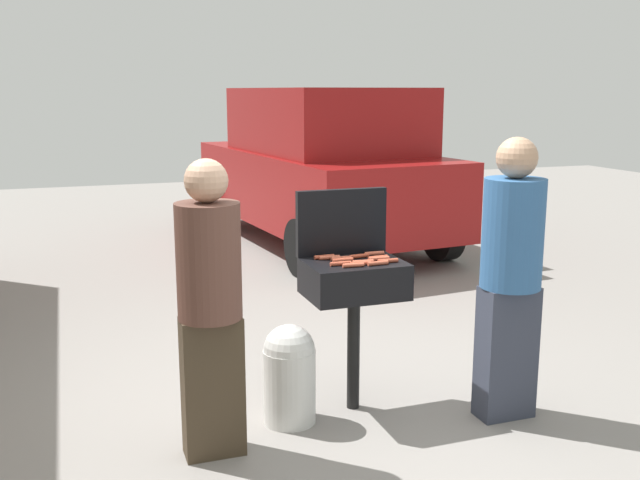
{
  "coord_description": "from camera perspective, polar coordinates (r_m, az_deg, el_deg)",
  "views": [
    {
      "loc": [
        -1.37,
        -4.0,
        1.99
      ],
      "look_at": [
        0.22,
        0.5,
        1.0
      ],
      "focal_mm": 40.57,
      "sensor_mm": 36.0,
      "label": 1
    }
  ],
  "objects": [
    {
      "name": "hot_dog_13",
      "position": [
        4.49,
        0.74,
        -1.39
      ],
      "size": [
        0.13,
        0.04,
        0.03
      ],
      "primitive_type": "cylinder",
      "rotation": [
        0.0,
        1.57,
        -0.1
      ],
      "color": "#C6593D",
      "rests_on": "bbq_grill"
    },
    {
      "name": "hot_dog_6",
      "position": [
        4.42,
        5.37,
        -1.64
      ],
      "size": [
        0.13,
        0.03,
        0.03
      ],
      "primitive_type": "cylinder",
      "rotation": [
        0.0,
        1.57,
        -0.03
      ],
      "color": "#B74C33",
      "rests_on": "bbq_grill"
    },
    {
      "name": "hot_dog_12",
      "position": [
        4.62,
        4.3,
        -1.06
      ],
      "size": [
        0.13,
        0.03,
        0.03
      ],
      "primitive_type": "cylinder",
      "rotation": [
        0.0,
        1.57,
        -0.04
      ],
      "color": "#C6593D",
      "rests_on": "bbq_grill"
    },
    {
      "name": "hot_dog_0",
      "position": [
        4.3,
        2.64,
        -2.0
      ],
      "size": [
        0.13,
        0.04,
        0.03
      ],
      "primitive_type": "cylinder",
      "rotation": [
        0.0,
        1.57,
        -0.09
      ],
      "color": "#C6593D",
      "rests_on": "bbq_grill"
    },
    {
      "name": "person_right",
      "position": [
        4.48,
        14.82,
        -2.27
      ],
      "size": [
        0.36,
        0.36,
        1.73
      ],
      "rotation": [
        0.0,
        0.0,
        3.04
      ],
      "color": "#333847",
      "rests_on": "ground"
    },
    {
      "name": "hot_dog_11",
      "position": [
        4.38,
        3.42,
        -1.74
      ],
      "size": [
        0.13,
        0.04,
        0.03
      ],
      "primitive_type": "cylinder",
      "rotation": [
        0.0,
        1.57,
        -0.1
      ],
      "color": "#C6593D",
      "rests_on": "bbq_grill"
    },
    {
      "name": "hot_dog_5",
      "position": [
        4.53,
        3.09,
        -1.28
      ],
      "size": [
        0.13,
        0.04,
        0.03
      ],
      "primitive_type": "cylinder",
      "rotation": [
        0.0,
        1.57,
        0.08
      ],
      "color": "#AD4228",
      "rests_on": "bbq_grill"
    },
    {
      "name": "grill_lid_open",
      "position": [
        4.6,
        1.71,
        1.43
      ],
      "size": [
        0.6,
        0.05,
        0.42
      ],
      "primitive_type": "cube",
      "color": "black",
      "rests_on": "bbq_grill"
    },
    {
      "name": "hot_dog_3",
      "position": [
        4.47,
        1.67,
        -1.45
      ],
      "size": [
        0.13,
        0.04,
        0.03
      ],
      "primitive_type": "cylinder",
      "rotation": [
        0.0,
        1.57,
        -0.08
      ],
      "color": "#C6593D",
      "rests_on": "bbq_grill"
    },
    {
      "name": "hot_dog_2",
      "position": [
        4.51,
        0.34,
        -1.34
      ],
      "size": [
        0.13,
        0.03,
        0.03
      ],
      "primitive_type": "cylinder",
      "rotation": [
        0.0,
        1.57,
        0.03
      ],
      "color": "#B74C33",
      "rests_on": "bbq_grill"
    },
    {
      "name": "hot_dog_10",
      "position": [
        4.35,
        3.19,
        -1.85
      ],
      "size": [
        0.13,
        0.04,
        0.03
      ],
      "primitive_type": "cylinder",
      "rotation": [
        0.0,
        1.57,
        -0.11
      ],
      "color": "#B74C33",
      "rests_on": "bbq_grill"
    },
    {
      "name": "hot_dog_7",
      "position": [
        4.47,
        4.67,
        -1.48
      ],
      "size": [
        0.13,
        0.03,
        0.03
      ],
      "primitive_type": "cylinder",
      "rotation": [
        0.0,
        1.57,
        -0.05
      ],
      "color": "#C6593D",
      "rests_on": "bbq_grill"
    },
    {
      "name": "hot_dog_4",
      "position": [
        4.42,
        1.81,
        -1.6
      ],
      "size": [
        0.13,
        0.03,
        0.03
      ],
      "primitive_type": "cylinder",
      "rotation": [
        0.0,
        1.57,
        0.0
      ],
      "color": "#B74C33",
      "rests_on": "bbq_grill"
    },
    {
      "name": "ground_plane",
      "position": [
        4.67,
        -0.51,
        -13.48
      ],
      "size": [
        24.0,
        24.0,
        0.0
      ],
      "primitive_type": "plane",
      "color": "gray"
    },
    {
      "name": "parked_minivan",
      "position": [
        9.42,
        0.09,
        5.84
      ],
      "size": [
        2.39,
        4.57,
        2.02
      ],
      "rotation": [
        0.0,
        0.0,
        3.24
      ],
      "color": "maroon",
      "rests_on": "ground"
    },
    {
      "name": "bbq_grill",
      "position": [
        4.48,
        2.71,
        -3.53
      ],
      "size": [
        0.6,
        0.44,
        0.96
      ],
      "color": "black",
      "rests_on": "ground"
    },
    {
      "name": "hot_dog_9",
      "position": [
        4.36,
        4.59,
        -1.83
      ],
      "size": [
        0.13,
        0.03,
        0.03
      ],
      "primitive_type": "cylinder",
      "rotation": [
        0.0,
        1.57,
        0.03
      ],
      "color": "#C6593D",
      "rests_on": "bbq_grill"
    },
    {
      "name": "hot_dog_8",
      "position": [
        4.51,
        4.58,
        -1.38
      ],
      "size": [
        0.13,
        0.04,
        0.03
      ],
      "primitive_type": "cylinder",
      "rotation": [
        0.0,
        1.57,
        0.09
      ],
      "color": "#B74C33",
      "rests_on": "bbq_grill"
    },
    {
      "name": "person_left",
      "position": [
        3.92,
        -8.68,
        -4.64
      ],
      "size": [
        0.35,
        0.35,
        1.65
      ],
      "rotation": [
        0.0,
        0.0,
        0.25
      ],
      "color": "#3F3323",
      "rests_on": "ground"
    },
    {
      "name": "propane_tank",
      "position": [
        4.45,
        -2.43,
        -10.35
      ],
      "size": [
        0.32,
        0.32,
        0.62
      ],
      "color": "silver",
      "rests_on": "ground"
    },
    {
      "name": "hot_dog_1",
      "position": [
        4.34,
        1.64,
        -1.87
      ],
      "size": [
        0.13,
        0.03,
        0.03
      ],
      "primitive_type": "cylinder",
      "rotation": [
        0.0,
        1.57,
        -0.04
      ],
      "color": "#B74C33",
      "rests_on": "bbq_grill"
    }
  ]
}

